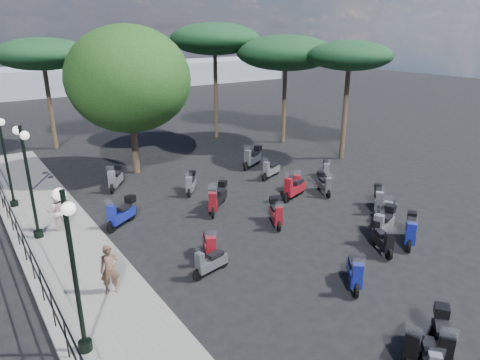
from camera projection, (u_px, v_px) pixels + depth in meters
ground at (271, 242)px, 16.00m from camera, size 120.00×120.00×0.00m
sidewalk at (71, 257)px, 14.79m from camera, size 3.00×30.00×0.15m
railing at (27, 249)px, 13.66m from camera, size 0.04×26.04×1.10m
lamp_post_0 at (73, 264)px, 9.63m from camera, size 0.34×1.24×4.19m
lamp_post_1 at (28, 176)px, 15.23m from camera, size 0.39×1.25×4.27m
lamp_post_2 at (5, 155)px, 18.05m from camera, size 0.38×1.20×4.07m
woman at (110, 270)px, 12.45m from camera, size 0.64×0.50×1.54m
pedestrian_far at (57, 211)px, 16.38m from camera, size 0.86×0.73×1.57m
scooter_1 at (210, 247)px, 14.66m from camera, size 0.90×1.63×1.38m
scooter_2 at (210, 263)px, 13.76m from camera, size 1.50×0.54×1.20m
scooter_3 at (121, 214)px, 17.11m from camera, size 1.57×1.11×1.41m
scooter_4 at (429, 360)px, 9.75m from camera, size 1.21×1.06×1.21m
scooter_5 at (417, 343)px, 10.19m from camera, size 1.66×0.77×1.37m
scooter_6 at (355, 273)px, 13.11m from camera, size 1.20×1.32×1.34m
scooter_7 at (276, 214)px, 17.23m from camera, size 0.91×1.46×1.26m
scooter_8 at (213, 202)px, 18.41m from camera, size 1.09×1.52×1.40m
scooter_9 at (116, 179)px, 21.08m from camera, size 1.17×1.52×1.40m
scooter_11 at (442, 340)px, 10.20m from camera, size 1.53×1.20×1.42m
scooter_12 at (382, 239)px, 15.18m from camera, size 0.90×1.45×1.25m
scooter_13 at (218, 196)px, 18.89m from camera, size 1.47×1.18×1.37m
scooter_14 at (294, 189)px, 19.86m from camera, size 1.76×0.81×1.45m
scooter_15 at (191, 184)px, 20.56m from camera, size 1.09×1.32×1.25m
scooter_17 at (383, 224)px, 16.13m from camera, size 1.80×0.86×1.48m
scooter_18 at (411, 231)px, 15.68m from camera, size 1.51×1.12×1.37m
scooter_19 at (294, 183)px, 20.65m from camera, size 0.96×1.48×1.31m
scooter_20 at (324, 185)px, 20.48m from camera, size 0.84×1.43×1.22m
scooter_21 at (253, 158)px, 24.32m from camera, size 1.72×1.02×1.47m
scooter_23 at (378, 199)px, 18.66m from camera, size 1.32×1.21×1.30m
scooter_24 at (389, 212)px, 17.40m from camera, size 1.64×0.98×1.42m
scooter_25 at (326, 170)px, 22.65m from camera, size 1.11×1.19×1.18m
scooter_26 at (271, 170)px, 22.57m from camera, size 1.55×0.77×1.29m
broadleaf_tree at (129, 79)px, 21.92m from camera, size 6.40×6.40×7.77m
pine_0 at (215, 39)px, 28.94m from camera, size 6.13×6.13×7.90m
pine_1 at (286, 53)px, 27.83m from camera, size 6.49×6.49×7.13m
pine_2 at (42, 54)px, 26.24m from camera, size 5.65×5.65×7.01m
pine_3 at (350, 56)px, 24.10m from camera, size 4.78×4.78×6.91m
distant_hills at (31, 82)px, 50.23m from camera, size 70.00×8.00×3.00m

